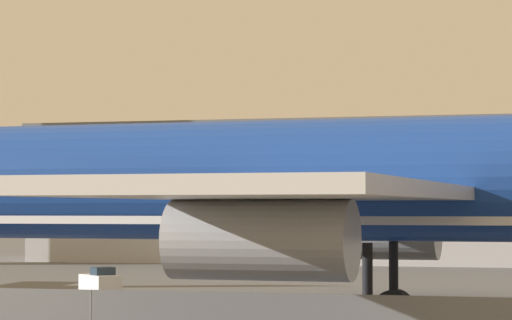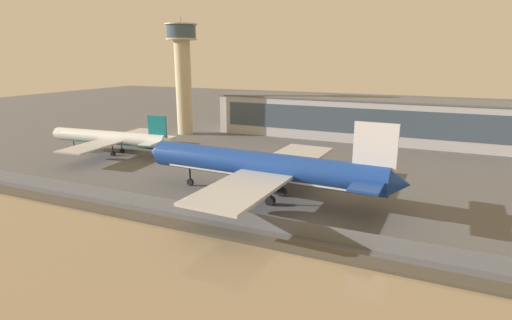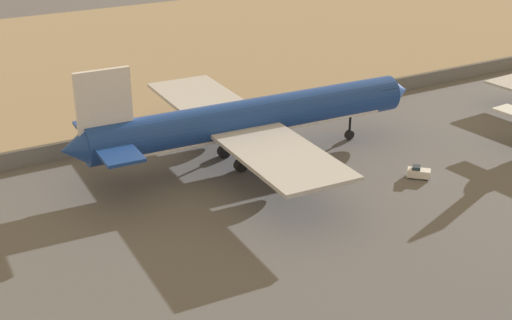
{
  "view_description": "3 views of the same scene",
  "coord_description": "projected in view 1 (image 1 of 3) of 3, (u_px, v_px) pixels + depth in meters",
  "views": [
    {
      "loc": [
        16.61,
        -55.65,
        5.44
      ],
      "look_at": [
        1.6,
        0.39,
        7.81
      ],
      "focal_mm": 85.0,
      "sensor_mm": 36.0,
      "label": 1
    },
    {
      "loc": [
        35.31,
        -72.42,
        27.84
      ],
      "look_at": [
        -0.23,
        6.5,
        5.51
      ],
      "focal_mm": 28.0,
      "sensor_mm": 36.0,
      "label": 2
    },
    {
      "loc": [
        53.24,
        84.41,
        43.26
      ],
      "look_at": [
        6.59,
        3.0,
        2.08
      ],
      "focal_mm": 50.0,
      "sensor_mm": 36.0,
      "label": 3
    }
  ],
  "objects": [
    {
      "name": "cargo_jet_blue",
      "position": [
        322.0,
        185.0,
        55.08
      ],
      "size": [
        56.9,
        48.51,
        17.15
      ],
      "color": "#193D93",
      "rests_on": "ground"
    },
    {
      "name": "baggage_tug",
      "position": [
        100.0,
        283.0,
        76.46
      ],
      "size": [
        3.41,
        3.38,
        1.8
      ],
      "color": "white",
      "rests_on": "ground"
    }
  ]
}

